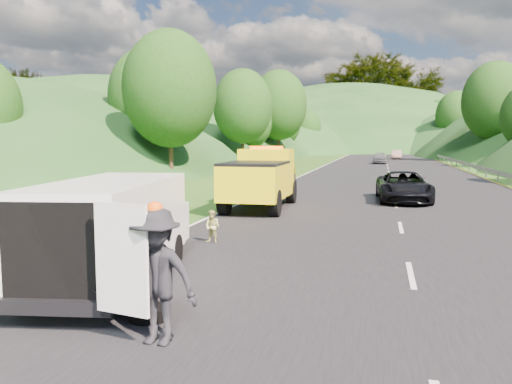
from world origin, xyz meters
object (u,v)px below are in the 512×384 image
(suitcase, at_px, (143,226))
(tow_truck, at_px, (261,178))
(worker, at_px, (158,344))
(spare_tire, at_px, (149,320))
(passing_suv, at_px, (403,202))
(woman, at_px, (172,236))
(child, at_px, (213,244))
(white_van, at_px, (113,226))

(suitcase, bearing_deg, tow_truck, 72.94)
(suitcase, bearing_deg, worker, -61.71)
(spare_tire, bearing_deg, worker, -57.11)
(passing_suv, bearing_deg, suitcase, -130.24)
(woman, height_order, suitcase, woman)
(child, distance_m, worker, 6.96)
(woman, xyz_separation_m, worker, (3.09, -7.54, 0.00))
(woman, bearing_deg, passing_suv, -38.60)
(suitcase, bearing_deg, woman, 14.09)
(tow_truck, bearing_deg, child, -88.80)
(woman, xyz_separation_m, suitcase, (-0.86, -0.22, 0.31))
(white_van, xyz_separation_m, suitcase, (-1.81, 4.78, -0.89))
(white_van, distance_m, spare_tire, 2.61)
(white_van, bearing_deg, suitcase, 101.02)
(white_van, distance_m, child, 4.46)
(woman, bearing_deg, child, -119.79)
(spare_tire, bearing_deg, suitcase, 117.66)
(worker, bearing_deg, tow_truck, 101.10)
(woman, xyz_separation_m, child, (1.57, -0.75, 0.00))
(worker, height_order, passing_suv, worker)
(child, xyz_separation_m, suitcase, (-2.43, 0.54, 0.31))
(suitcase, bearing_deg, white_van, -69.28)
(tow_truck, height_order, worker, tow_truck)
(passing_suv, bearing_deg, worker, -106.14)
(white_van, relative_size, worker, 3.22)
(white_van, xyz_separation_m, worker, (2.14, -2.55, -1.20))
(white_van, height_order, worker, white_van)
(worker, relative_size, spare_tire, 3.01)
(worker, height_order, suitcase, worker)
(woman, height_order, passing_suv, woman)
(worker, relative_size, suitcase, 3.14)
(tow_truck, bearing_deg, passing_suv, 31.95)
(tow_truck, height_order, passing_suv, tow_truck)
(white_van, xyz_separation_m, spare_tire, (1.59, -1.70, -1.20))
(spare_tire, height_order, passing_suv, passing_suv)
(suitcase, distance_m, spare_tire, 7.32)
(tow_truck, relative_size, suitcase, 9.96)
(tow_truck, xyz_separation_m, child, (0.35, -7.30, -1.29))
(white_van, bearing_deg, child, 72.01)
(worker, distance_m, suitcase, 8.33)
(tow_truck, relative_size, white_van, 0.99)
(spare_tire, bearing_deg, child, 99.24)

